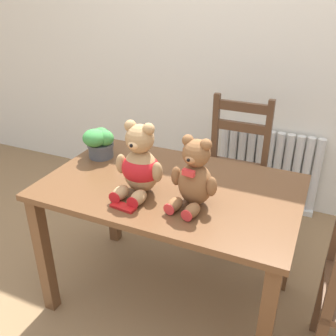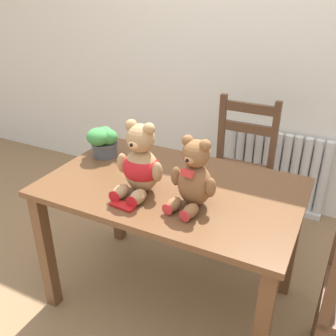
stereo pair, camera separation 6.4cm
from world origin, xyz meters
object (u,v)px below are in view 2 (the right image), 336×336
wooden_chair_behind (238,171)px  teddy_bear_left (140,165)px  potted_plant (103,140)px  chocolate_bar (123,206)px  teddy_bear_right (194,177)px

wooden_chair_behind → teddy_bear_left: bearing=75.7°
wooden_chair_behind → teddy_bear_left: (-0.22, -0.86, 0.38)m
potted_plant → chocolate_bar: 0.55m
teddy_bear_left → wooden_chair_behind: bearing=-102.0°
chocolate_bar → wooden_chair_behind: bearing=77.8°
teddy_bear_right → chocolate_bar: size_ratio=2.76×
teddy_bear_left → chocolate_bar: teddy_bear_left is taller
teddy_bear_left → teddy_bear_right: teddy_bear_left is taller
wooden_chair_behind → chocolate_bar: (-0.22, -1.02, 0.25)m
wooden_chair_behind → teddy_bear_right: 0.95m
potted_plant → chocolate_bar: potted_plant is taller
chocolate_bar → teddy_bear_left: bearing=89.8°
wooden_chair_behind → teddy_bear_left: 0.97m
chocolate_bar → potted_plant: bearing=133.7°
teddy_bear_left → potted_plant: teddy_bear_left is taller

